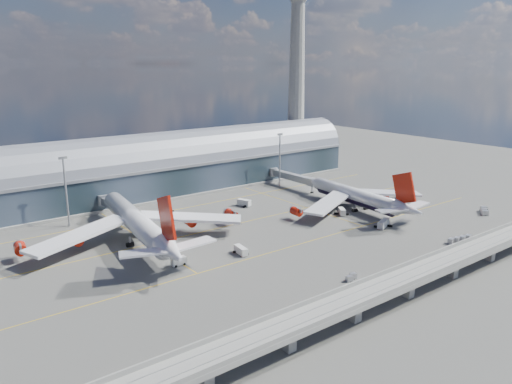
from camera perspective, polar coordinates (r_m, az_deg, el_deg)
ground at (r=169.50m, az=1.74°, el=-5.32°), size 500.00×500.00×0.00m
taxi_lines at (r=186.21m, az=-2.57°, el=-3.49°), size 200.00×80.12×0.01m
terminal at (r=229.97m, az=-10.62°, el=2.67°), size 200.00×30.00×28.00m
control_tower at (r=277.96m, az=4.68°, el=13.23°), size 19.00×19.00×103.00m
guideway at (r=132.67m, az=17.14°, el=-9.32°), size 220.00×8.50×7.20m
floodlight_mast_left at (r=190.64m, az=-20.90°, el=0.23°), size 3.00×0.70×25.70m
floodlight_mast_right at (r=237.82m, az=2.74°, el=3.85°), size 3.00×0.70×25.70m
airliner_left at (r=167.57m, az=-13.35°, el=-3.51°), size 73.95×77.80×23.72m
airliner_right at (r=205.34m, az=11.52°, el=-0.52°), size 61.85×64.68×20.51m
jet_bridge_left at (r=196.06m, az=-15.93°, el=-1.54°), size 4.40×28.00×7.25m
jet_bridge_right at (r=238.88m, az=3.93°, el=1.81°), size 4.40×32.00×7.25m
service_truck_0 at (r=155.49m, az=-1.75°, el=-6.68°), size 2.83×6.23×2.49m
service_truck_1 at (r=148.94m, az=-8.84°, el=-7.84°), size 4.35×2.20×2.51m
service_truck_2 at (r=185.78m, az=14.35°, el=-3.53°), size 7.73×4.68×2.70m
service_truck_3 at (r=197.63m, az=9.77°, el=-2.23°), size 4.65×5.52×2.56m
service_truck_4 at (r=201.64m, az=-10.05°, el=-1.87°), size 4.04×5.35×2.82m
service_truck_5 at (r=206.80m, az=-1.38°, el=-1.23°), size 4.12×6.23×2.81m
cargo_train_0 at (r=140.53m, az=10.83°, el=-9.55°), size 4.50×2.41×1.46m
cargo_train_1 at (r=179.20m, az=22.25°, el=-5.02°), size 10.51×3.60×1.73m
cargo_train_2 at (r=216.62m, az=24.63°, el=-1.97°), size 8.11×6.15×1.90m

